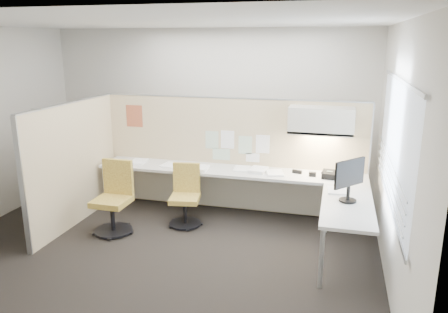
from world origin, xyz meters
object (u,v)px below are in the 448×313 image
(chair_right, at_px, (186,197))
(phone, at_px, (329,175))
(chair_left, at_px, (114,200))
(monitor, at_px, (349,178))
(desk, at_px, (249,182))

(chair_right, bearing_deg, phone, 1.82)
(chair_left, relative_size, monitor, 1.91)
(chair_left, height_order, phone, chair_left)
(desk, distance_m, chair_right, 0.94)
(chair_left, relative_size, phone, 4.32)
(chair_right, bearing_deg, monitor, -22.03)
(desk, relative_size, monitor, 7.75)
(monitor, bearing_deg, chair_right, 118.42)
(monitor, relative_size, phone, 2.26)
(desk, bearing_deg, monitor, -30.25)
(chair_left, xyz_separation_m, phone, (2.86, 0.90, 0.32))
(desk, relative_size, phone, 17.51)
(chair_right, relative_size, phone, 3.82)
(chair_left, distance_m, chair_right, 1.00)
(monitor, height_order, phone, monitor)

